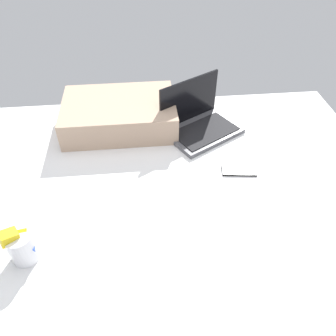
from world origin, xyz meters
The scene contains 5 objects.
bed_mattress centered at (0.00, 0.00, 9.00)cm, with size 180.00×140.00×18.00cm, color white.
laptop centered at (18.18, 40.40, 22.41)cm, with size 40.10×36.55×23.00cm.
snack_cup centered at (-48.67, -22.61, 24.02)cm, with size 10.40×9.00×13.70cm.
cell_phone centered at (30.10, 10.47, 18.40)cm, with size 6.80×14.00×0.80cm, color black.
pillow centered at (-18.62, 48.00, 24.50)cm, with size 52.00×36.00×13.00cm, color tan.
Camera 1 is at (-9.38, -88.26, 112.76)cm, focal length 36.03 mm.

